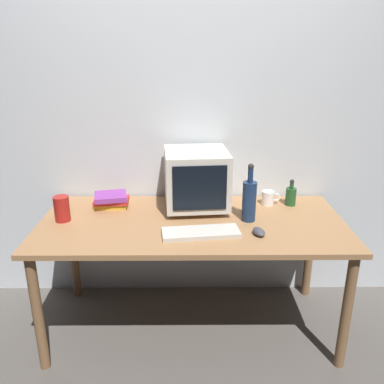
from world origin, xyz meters
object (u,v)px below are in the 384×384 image
Objects in this scene: keyboard at (201,233)px; metal_canister at (62,209)px; bottle_tall at (249,199)px; book_stack at (111,200)px; crt_monitor at (196,179)px; computer_mouse at (259,232)px; mug at (268,198)px; bottle_short at (291,196)px.

keyboard is 0.83m from metal_canister.
book_stack is at bearing 165.99° from bottle_tall.
crt_monitor is at bearing 147.84° from bottle_tall.
computer_mouse is 0.67× the size of metal_canister.
metal_canister is (-1.25, -0.25, 0.03)m from mug.
bottle_short reaches higher than keyboard.
bottle_tall is 1.52× the size of book_stack.
bottle_short is at bearing 1.51° from book_stack.
bottle_short is at bearing 38.41° from bottle_tall.
crt_monitor is 1.84× the size of book_stack.
bottle_tall is 0.31m from mug.
keyboard is (0.02, -0.38, -0.18)m from crt_monitor.
crt_monitor is 3.47× the size of mug.
keyboard is at bearing -35.72° from book_stack.
book_stack is at bearing 177.88° from crt_monitor.
computer_mouse is at bearing -106.58° from mug.
bottle_short is 1.15m from book_stack.
bottle_short is 0.76× the size of book_stack.
keyboard is at bearing -13.47° from metal_canister.
keyboard is 1.22× the size of bottle_tall.
bottle_short is 1.15× the size of metal_canister.
computer_mouse is at bearing -24.92° from book_stack.
bottle_tall reaches higher than mug.
computer_mouse is 0.29× the size of bottle_tall.
mug reaches higher than computer_mouse.
metal_canister is at bearing -139.35° from book_stack.
bottle_short is at bearing 9.78° from metal_canister.
mug is (0.45, 0.44, 0.03)m from keyboard.
computer_mouse is 0.96m from book_stack.
bottle_tall is 0.39m from bottle_short.
computer_mouse reaches higher than keyboard.
bottle_short reaches higher than mug.
bottle_tall is 1.09m from metal_canister.
crt_monitor is 1.21× the size of bottle_tall.
bottle_short is at bearing 4.73° from crt_monitor.
crt_monitor is 0.62m from bottle_short.
mug is (-0.14, 0.01, -0.02)m from bottle_short.
keyboard is 0.36m from bottle_tall.
computer_mouse is at bearing -122.05° from bottle_short.
book_stack reaches higher than keyboard.
crt_monitor is at bearing 85.73° from keyboard.
metal_canister is (-1.39, -0.24, 0.01)m from bottle_short.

